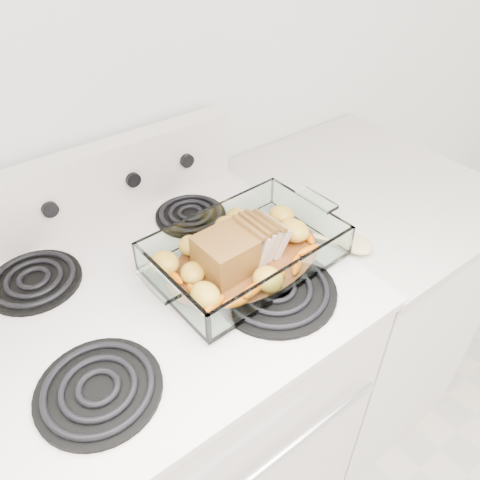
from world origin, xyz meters
TOP-DOWN VIEW (x-y plane):
  - electric_range at (0.00, 1.66)m, footprint 0.78×0.70m
  - counter_right at (0.67, 1.66)m, footprint 0.58×0.68m
  - baking_dish at (0.19, 1.60)m, footprint 0.39×0.26m
  - pork_roast at (0.16, 1.60)m, footprint 0.19×0.10m
  - roast_vegetables at (0.19, 1.63)m, footprint 0.36×0.20m
  - wooden_spoon at (0.39, 1.54)m, footprint 0.19×0.27m

SIDE VIEW (x-z plane):
  - counter_right at x=0.67m, z-range 0.00..0.93m
  - electric_range at x=0.00m, z-range -0.08..1.04m
  - wooden_spoon at x=0.39m, z-range 0.93..0.96m
  - baking_dish at x=0.19m, z-range 0.93..1.00m
  - roast_vegetables at x=0.19m, z-range 0.95..0.99m
  - pork_roast at x=0.16m, z-range 0.95..1.03m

